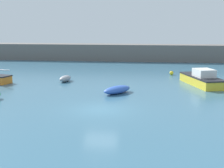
{
  "coord_description": "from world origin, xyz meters",
  "views": [
    {
      "loc": [
        3.59,
        -22.24,
        6.25
      ],
      "look_at": [
        0.01,
        6.94,
        0.63
      ],
      "focal_mm": 50.0,
      "sensor_mm": 36.0,
      "label": 1
    }
  ],
  "objects_px": {
    "dinghy_near_pier": "(65,79)",
    "cabin_cruiser_white": "(202,79)",
    "rowboat_white_midwater": "(117,90)",
    "mooring_buoy_yellow": "(172,73)"
  },
  "relations": [
    {
      "from": "dinghy_near_pier",
      "to": "cabin_cruiser_white",
      "type": "xyz_separation_m",
      "value": [
        14.78,
        -0.31,
        0.31
      ]
    },
    {
      "from": "rowboat_white_midwater",
      "to": "cabin_cruiser_white",
      "type": "xyz_separation_m",
      "value": [
        8.38,
        5.04,
        0.3
      ]
    },
    {
      "from": "mooring_buoy_yellow",
      "to": "dinghy_near_pier",
      "type": "bearing_deg",
      "value": -153.04
    },
    {
      "from": "rowboat_white_midwater",
      "to": "mooring_buoy_yellow",
      "type": "relative_size",
      "value": 6.59
    },
    {
      "from": "rowboat_white_midwater",
      "to": "mooring_buoy_yellow",
      "type": "distance_m",
      "value": 12.82
    },
    {
      "from": "rowboat_white_midwater",
      "to": "mooring_buoy_yellow",
      "type": "height_order",
      "value": "rowboat_white_midwater"
    },
    {
      "from": "dinghy_near_pier",
      "to": "rowboat_white_midwater",
      "type": "bearing_deg",
      "value": 61.52
    },
    {
      "from": "rowboat_white_midwater",
      "to": "mooring_buoy_yellow",
      "type": "bearing_deg",
      "value": -168.26
    },
    {
      "from": "mooring_buoy_yellow",
      "to": "cabin_cruiser_white",
      "type": "bearing_deg",
      "value": -67.24
    },
    {
      "from": "dinghy_near_pier",
      "to": "mooring_buoy_yellow",
      "type": "distance_m",
      "value": 13.54
    }
  ]
}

